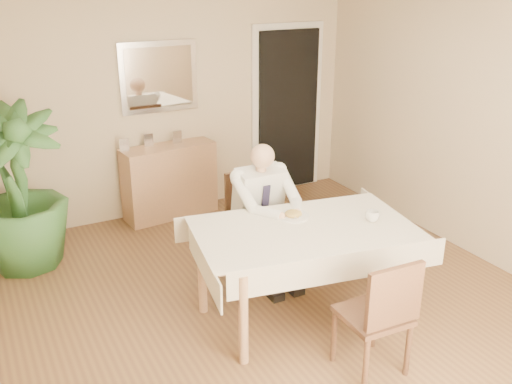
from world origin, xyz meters
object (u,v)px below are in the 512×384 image
chair_far (252,215)px  chair_near (381,312)px  seated_man (268,208)px  potted_palm (18,189)px  dining_table (304,237)px  coffee_mug (372,216)px  sideboard (170,181)px

chair_far → chair_near: size_ratio=1.03×
seated_man → potted_palm: 2.29m
dining_table → chair_near: 0.93m
chair_near → chair_far: bearing=93.6°
chair_near → coffee_mug: (0.50, 0.76, 0.30)m
chair_near → potted_palm: bearing=126.7°
sideboard → potted_palm: potted_palm is taller
chair_far → coffee_mug: chair_far is taller
chair_near → dining_table: bearing=94.6°
dining_table → chair_far: bearing=99.8°
chair_near → sideboard: bearing=97.8°
seated_man → sideboard: size_ratio=1.21×
chair_far → chair_near: chair_far is taller
sideboard → potted_palm: (-1.61, -0.48, 0.35)m
dining_table → sideboard: (-0.27, 2.37, -0.26)m
chair_far → sideboard: size_ratio=0.89×
dining_table → chair_near: size_ratio=2.11×
seated_man → coffee_mug: seated_man is taller
chair_far → potted_palm: size_ratio=0.60×
seated_man → coffee_mug: bearing=-54.1°
dining_table → seated_man: size_ratio=1.51×
potted_palm → seated_man: bearing=-34.7°
chair_far → coffee_mug: size_ratio=8.39×
dining_table → chair_near: (0.03, -0.91, -0.17)m
coffee_mug → sideboard: 2.68m
chair_near → potted_palm: 3.41m
dining_table → coffee_mug: bearing=-5.8°
coffee_mug → potted_palm: 3.17m
dining_table → potted_palm: bearing=144.5°
dining_table → chair_near: bearing=-78.0°
seated_man → coffee_mug: (0.54, -0.74, 0.10)m
seated_man → sideboard: seated_man is taller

